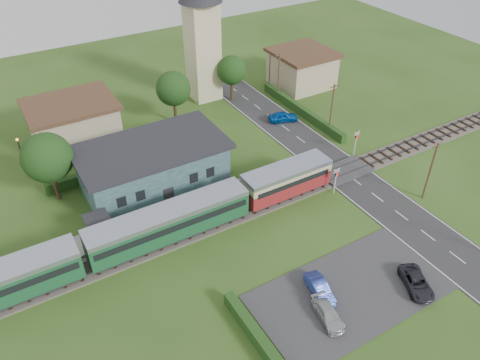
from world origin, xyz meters
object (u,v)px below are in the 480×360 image
church_tower (202,29)px  crossing_signal_far (356,140)px  crossing_signal_near (336,177)px  car_park_silver (328,314)px  car_on_road (283,117)px  train (138,234)px  car_park_blue (320,289)px  pedestrian_far (120,223)px  equipment_hut (99,228)px  station_building (153,165)px  house_west (74,122)px  car_park_dark (416,282)px  pedestrian_near (234,188)px  house_east (302,68)px

church_tower → crossing_signal_far: bearing=-70.0°
crossing_signal_near → car_park_silver: size_ratio=0.86×
car_on_road → train: bearing=136.7°
car_park_blue → car_park_silver: bearing=-102.9°
church_tower → train: bearing=-127.9°
train → pedestrian_far: 3.64m
crossing_signal_far → car_park_blue: 23.19m
equipment_hut → train: bearing=-49.0°
church_tower → car_park_blue: bearing=-102.9°
church_tower → car_on_road: (5.79, -12.29, -9.49)m
crossing_signal_near → car_on_road: 16.77m
equipment_hut → car_on_road: equipment_hut is taller
station_building → house_west: bearing=109.6°
house_west → car_park_dark: bearing=-64.5°
car_on_road → car_park_dark: (-6.99, -30.21, -0.07)m
church_tower → pedestrian_far: church_tower is taller
car_on_road → pedestrian_near: (-14.21, -11.14, 0.51)m
equipment_hut → car_park_silver: (13.10, -18.38, -1.11)m
car_on_road → car_park_blue: size_ratio=1.07×
church_tower → house_east: bearing=-14.9°
church_tower → car_park_silver: (-9.90, -41.18, -9.59)m
train → car_park_dark: bearing=-40.9°
train → house_west: house_west is taller
church_tower → car_park_dark: size_ratio=4.20×
house_east → church_tower: bearing=165.1°
crossing_signal_near → crossing_signal_far: same height
house_east → car_park_dark: size_ratio=2.10×
crossing_signal_far → car_park_dark: 21.33m
crossing_signal_far → pedestrian_near: (-17.02, 0.18, -0.89)m
church_tower → crossing_signal_near: size_ratio=5.37×
house_east → car_park_silver: 44.80m
crossing_signal_near → car_park_blue: (-10.27, -10.38, -1.44)m
equipment_hut → pedestrian_near: size_ratio=1.60×
pedestrian_near → church_tower: bearing=-86.7°
equipment_hut → car_on_road: 30.67m
train → crossing_signal_far: 28.91m
car_park_silver → car_park_blue: bearing=77.5°
house_east → equipment_hut: bearing=-153.7°
crossing_signal_far → church_tower: bearing=110.0°
pedestrian_near → pedestrian_far: 12.56m
train → car_park_dark: train is taller
car_park_blue → house_west: bearing=117.7°
station_building → crossing_signal_near: size_ratio=4.88×
station_building → crossing_signal_far: (23.60, -6.60, -0.55)m
station_building → train: (-5.21, -8.99, -0.52)m
station_building → pedestrian_far: 8.29m
equipment_hut → house_west: house_west is taller
house_west → pedestrian_far: bearing=-92.8°
house_west → car_on_road: house_west is taller
church_tower → house_east: size_ratio=2.00×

